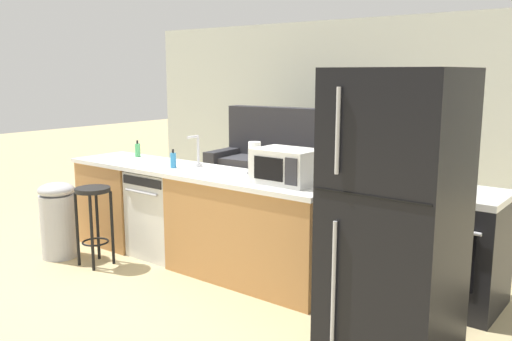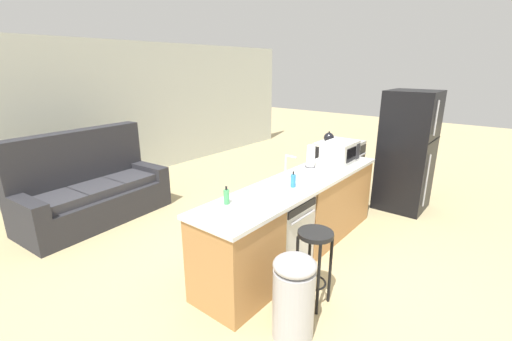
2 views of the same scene
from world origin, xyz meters
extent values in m
plane|color=tan|center=(0.00, 0.00, 0.00)|extent=(24.00, 24.00, 0.00)
cube|color=beige|center=(0.30, 4.20, 1.30)|extent=(10.00, 0.06, 2.60)
cube|color=#B77F47|center=(-0.93, 0.00, 0.43)|extent=(0.75, 0.62, 0.86)
cube|color=#B77F47|center=(0.83, 0.00, 0.43)|extent=(1.55, 0.62, 0.86)
cube|color=white|center=(0.15, 0.00, 0.88)|extent=(2.94, 0.66, 0.04)
cube|color=#49331C|center=(0.15, 0.00, 0.04)|extent=(2.86, 0.56, 0.08)
cube|color=silver|center=(-0.25, 0.00, 0.42)|extent=(0.58, 0.58, 0.84)
cube|color=black|center=(-0.25, -0.30, 0.78)|extent=(0.52, 0.01, 0.08)
cylinder|color=#B2B2B7|center=(-0.25, -0.31, 0.68)|extent=(0.44, 0.02, 0.02)
cube|color=black|center=(2.35, 0.55, 0.42)|extent=(0.76, 0.64, 0.85)
cube|color=black|center=(2.35, 0.22, 0.47)|extent=(0.53, 0.01, 0.43)
cylinder|color=silver|center=(2.35, 0.20, 0.70)|extent=(0.61, 0.03, 0.03)
cube|color=silver|center=(2.35, 0.55, 0.88)|extent=(0.76, 0.64, 0.05)
torus|color=black|center=(2.18, 0.42, 0.89)|extent=(0.16, 0.16, 0.01)
torus|color=black|center=(2.52, 0.42, 0.89)|extent=(0.16, 0.16, 0.01)
torus|color=black|center=(2.18, 0.68, 0.89)|extent=(0.16, 0.16, 0.01)
torus|color=black|center=(2.52, 0.68, 0.89)|extent=(0.16, 0.16, 0.01)
cube|color=black|center=(2.35, -0.55, 0.90)|extent=(0.72, 0.70, 1.81)
cylinder|color=#B2B2B7|center=(2.15, -0.92, 1.47)|extent=(0.02, 0.02, 0.48)
cylinder|color=#B2B2B7|center=(2.15, -0.92, 0.56)|extent=(0.02, 0.02, 0.79)
cube|color=black|center=(2.35, -0.90, 1.12)|extent=(0.68, 0.01, 0.01)
cube|color=white|center=(1.18, 0.00, 1.04)|extent=(0.50, 0.36, 0.28)
cube|color=black|center=(1.13, -0.18, 1.04)|extent=(0.27, 0.01, 0.18)
cube|color=#2D2D33|center=(1.35, -0.18, 1.04)|extent=(0.11, 0.01, 0.21)
cylinder|color=silver|center=(0.07, 0.13, 0.92)|extent=(0.07, 0.07, 0.03)
cylinder|color=silver|center=(0.07, 0.13, 1.06)|extent=(0.02, 0.02, 0.26)
cylinder|color=silver|center=(0.07, 0.06, 1.19)|extent=(0.02, 0.14, 0.02)
cylinder|color=#4C4C51|center=(0.71, 0.18, 0.91)|extent=(0.14, 0.14, 0.01)
cylinder|color=white|center=(0.71, 0.18, 1.05)|extent=(0.11, 0.11, 0.27)
cylinder|color=#338CCC|center=(-0.07, -0.06, 0.97)|extent=(0.06, 0.06, 0.14)
cylinder|color=black|center=(-0.07, -0.06, 1.06)|extent=(0.02, 0.02, 0.04)
cylinder|color=#4CB266|center=(-0.86, 0.17, 0.97)|extent=(0.06, 0.06, 0.14)
cylinder|color=black|center=(-0.86, 0.17, 1.06)|extent=(0.02, 0.02, 0.04)
sphere|color=black|center=(2.18, 0.68, 0.99)|extent=(0.17, 0.17, 0.17)
sphere|color=black|center=(2.18, 0.68, 1.08)|extent=(0.03, 0.03, 0.03)
cone|color=black|center=(2.26, 0.68, 1.00)|extent=(0.08, 0.04, 0.06)
cylinder|color=black|center=(-0.56, -0.62, 0.72)|extent=(0.32, 0.32, 0.04)
cylinder|color=black|center=(-0.67, -0.73, 0.35)|extent=(0.03, 0.03, 0.70)
cylinder|color=black|center=(-0.44, -0.73, 0.35)|extent=(0.03, 0.03, 0.70)
cylinder|color=black|center=(-0.67, -0.51, 0.35)|extent=(0.03, 0.03, 0.70)
cylinder|color=black|center=(-0.44, -0.51, 0.35)|extent=(0.03, 0.03, 0.70)
torus|color=black|center=(-0.56, -0.62, 0.22)|extent=(0.25, 0.25, 0.02)
cylinder|color=#B7B7BC|center=(-1.02, -0.70, 0.31)|extent=(0.34, 0.34, 0.62)
ellipsoid|color=#B7B7BC|center=(-1.02, -0.70, 0.67)|extent=(0.35, 0.35, 0.14)
cube|color=#2D2D33|center=(-0.90, 2.75, 0.21)|extent=(2.07, 1.06, 0.42)
cube|color=#2D2D33|center=(-0.93, 3.08, 0.64)|extent=(2.01, 0.40, 1.27)
cube|color=#2D2D33|center=(-1.80, 2.67, 0.31)|extent=(0.27, 0.91, 0.62)
cube|color=#2D2D33|center=(0.00, 2.82, 0.31)|extent=(0.27, 0.91, 0.62)
cube|color=#3B3B41|center=(-1.45, 2.65, 0.48)|extent=(0.61, 0.67, 0.12)
cube|color=#3B3B41|center=(-0.90, 2.70, 0.48)|extent=(0.61, 0.67, 0.12)
cube|color=#3B3B41|center=(-0.35, 2.74, 0.48)|extent=(0.61, 0.67, 0.12)
camera|label=1|loc=(3.62, -3.53, 1.78)|focal=38.00mm
camera|label=2|loc=(-3.02, -1.92, 2.15)|focal=24.00mm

